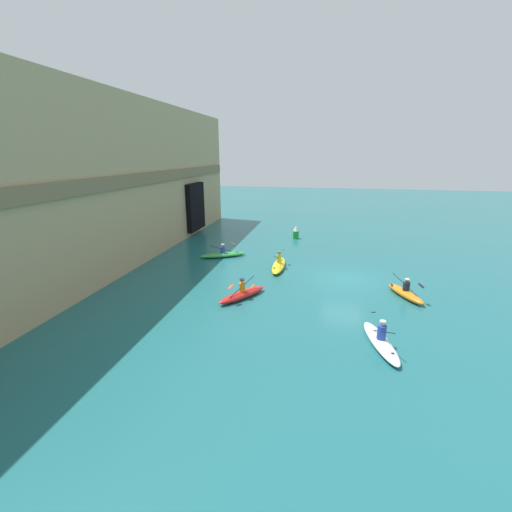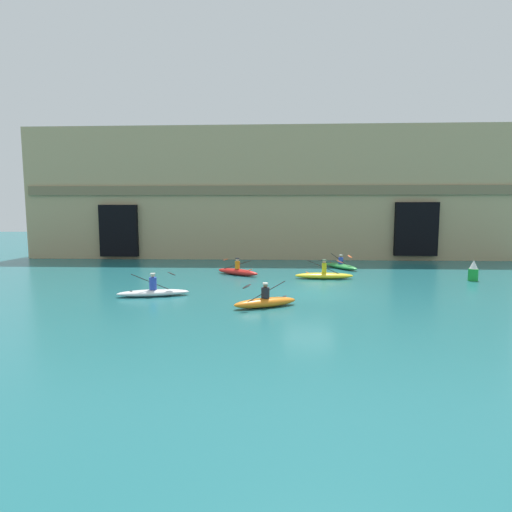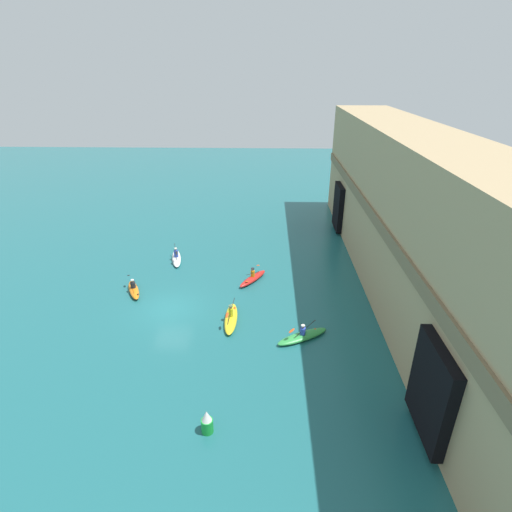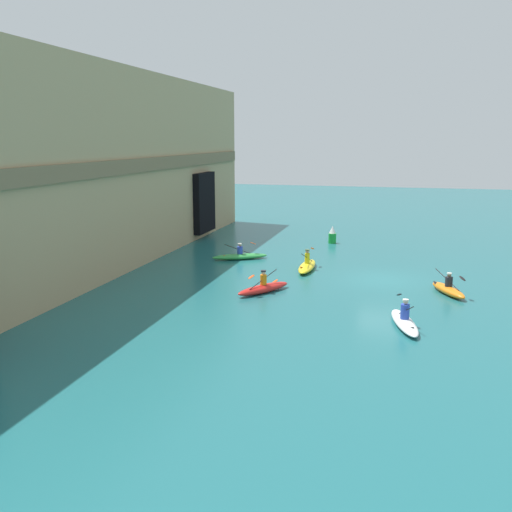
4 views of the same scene
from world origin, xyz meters
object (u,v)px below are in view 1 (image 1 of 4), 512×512
at_px(kayak_yellow, 279,265).
at_px(marker_buoy, 296,232).
at_px(kayak_red, 242,294).
at_px(kayak_white, 381,341).
at_px(kayak_orange, 405,293).
at_px(kayak_green, 223,254).

height_order(kayak_yellow, marker_buoy, marker_buoy).
distance_m(kayak_red, kayak_white, 7.58).
bearing_deg(kayak_orange, kayak_green, -138.63).
distance_m(kayak_green, kayak_white, 14.69).
height_order(kayak_yellow, kayak_white, kayak_yellow).
distance_m(kayak_orange, marker_buoy, 14.21).
distance_m(kayak_red, kayak_green, 7.94).
height_order(kayak_white, marker_buoy, marker_buoy).
height_order(kayak_green, kayak_orange, kayak_orange).
bearing_deg(kayak_red, kayak_white, 95.92).
relative_size(kayak_red, kayak_green, 0.88).
bearing_deg(kayak_red, marker_buoy, -152.63).
xyz_separation_m(kayak_green, kayak_white, (-10.73, -10.04, 0.01)).
xyz_separation_m(kayak_red, marker_buoy, (14.25, -1.54, 0.33)).
distance_m(kayak_red, kayak_orange, 8.96).
height_order(kayak_green, marker_buoy, marker_buoy).
xyz_separation_m(kayak_orange, marker_buoy, (12.25, 7.19, 0.32)).
bearing_deg(kayak_orange, kayak_red, -102.32).
xyz_separation_m(kayak_yellow, kayak_orange, (-3.46, -7.51, 0.02)).
distance_m(kayak_yellow, kayak_white, 10.52).
relative_size(kayak_green, marker_buoy, 2.78).
bearing_deg(marker_buoy, kayak_yellow, 177.93).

